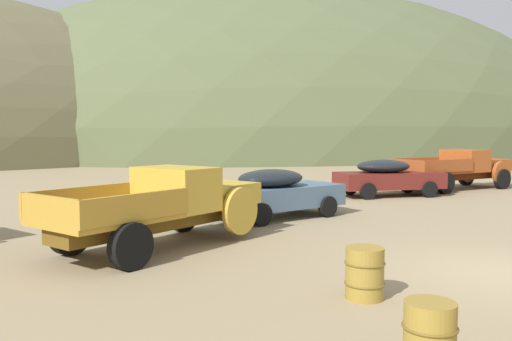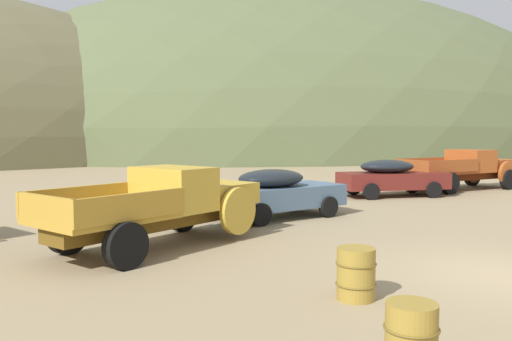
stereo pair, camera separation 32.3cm
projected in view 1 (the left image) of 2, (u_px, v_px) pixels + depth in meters
name	position (u px, v px, depth m)	size (l,w,h in m)	color
ground_plane	(507.00, 274.00, 10.14)	(300.00, 300.00, 0.00)	#998460
hill_distant	(285.00, 149.00, 83.83)	(103.51, 79.69, 46.22)	#56603D
hill_far_right	(460.00, 145.00, 110.73)	(88.46, 57.37, 28.21)	#56603D
truck_faded_yellow	(172.00, 204.00, 12.70)	(6.04, 3.80, 1.89)	brown
car_chalk_blue	(280.00, 192.00, 16.84)	(4.73, 2.25, 1.57)	slate
car_oxblood	(392.00, 177.00, 22.45)	(5.04, 3.17, 1.57)	maroon
truck_oxide_orange	(463.00, 168.00, 25.29)	(6.65, 2.63, 1.89)	#51220D
oil_drum_by_truck	(365.00, 273.00, 8.62)	(0.67, 0.67, 0.85)	olive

